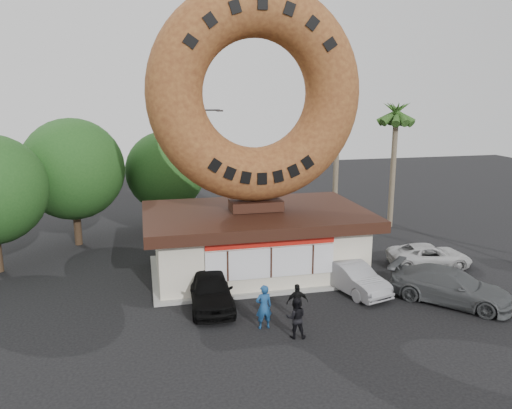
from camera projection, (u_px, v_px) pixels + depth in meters
The scene contains 15 objects.
ground at pixel (289, 323), 20.23m from camera, with size 90.00×90.00×0.00m, color black.
donut_shop at pixel (256, 239), 25.51m from camera, with size 11.20×7.20×3.80m.
giant_donut at pixel (256, 94), 23.90m from camera, with size 10.45×10.45×2.66m, color #9C612D.
tree_west at pixel (73, 169), 29.45m from camera, with size 6.00×6.00×7.65m.
tree_mid at pixel (166, 171), 32.70m from camera, with size 5.20×5.20×6.63m.
palm_near at pixel (338, 102), 33.28m from camera, with size 2.60×2.60×9.75m.
palm_far at pixel (396, 117), 32.83m from camera, with size 2.60×2.60×8.75m.
street_lamp at pixel (197, 161), 34.01m from camera, with size 2.11×0.20×8.00m.
person_left at pixel (264, 307), 19.57m from camera, with size 0.66×0.43×1.81m, color navy.
person_center at pixel (296, 318), 18.86m from camera, with size 0.78×0.61×1.60m, color black.
person_right at pixel (297, 302), 20.33m from camera, with size 0.90×0.38×1.54m, color black.
car_black at pixel (211, 289), 21.67m from camera, with size 1.81×4.49×1.53m, color black.
car_silver at pixel (352, 277), 23.30m from camera, with size 1.46×4.18×1.38m, color gray.
car_grey at pixel (451, 286), 22.00m from camera, with size 2.12×5.22×1.52m, color #515456.
car_white at pixel (429, 256), 26.52m from camera, with size 2.01×4.35×1.21m, color #BBBBBB.
Camera 1 is at (-5.49, -17.86, 9.21)m, focal length 35.00 mm.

